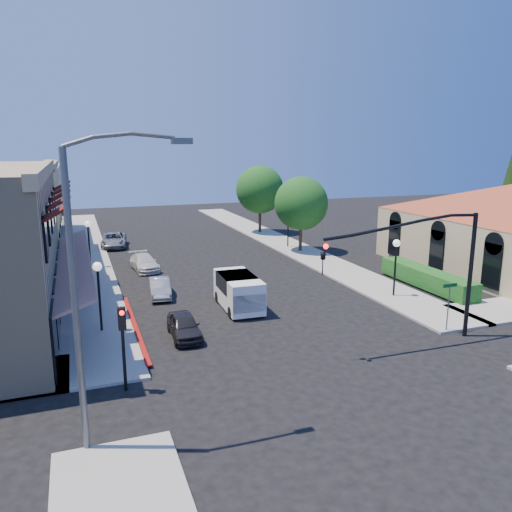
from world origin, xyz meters
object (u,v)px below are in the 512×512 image
object	(u,v)px
parked_car_b	(160,288)
parked_car_c	(144,263)
cobra_streetlight	(87,282)
street_name_sign	(449,299)
signal_mast_arm	(435,257)
lamppost_left_near	(98,279)
lamppost_left_far	(88,232)
street_tree_b	(260,190)
lamppost_right_near	(396,253)
parked_car_a	(184,326)
secondary_signal	(123,333)
lamppost_right_far	(288,217)
white_van	(239,290)
parked_car_d	(114,240)
street_tree_a	(301,203)

from	to	relation	value
parked_car_b	parked_car_c	xyz separation A→B (m)	(0.00, 7.00, 0.02)
cobra_streetlight	street_name_sign	size ratio (longest dim) A/B	3.72
parked_car_b	parked_car_c	world-z (taller)	parked_car_c
signal_mast_arm	cobra_streetlight	bearing A→B (deg)	-166.89
lamppost_left_near	lamppost_left_far	distance (m)	14.00
street_name_sign	street_tree_b	bearing A→B (deg)	87.50
street_tree_b	cobra_streetlight	distance (m)	38.45
cobra_streetlight	lamppost_left_near	size ratio (longest dim) A/B	2.61
lamppost_right_near	parked_car_a	bearing A→B (deg)	-171.45
signal_mast_arm	secondary_signal	bearing A→B (deg)	-179.63
street_name_sign	lamppost_right_near	xyz separation A→B (m)	(1.00, 5.80, 1.04)
parked_car_c	lamppost_right_far	bearing A→B (deg)	11.27
cobra_streetlight	white_van	distance (m)	14.44
lamppost_left_near	parked_car_a	world-z (taller)	lamppost_left_near
lamppost_left_near	parked_car_a	xyz separation A→B (m)	(3.70, -2.00, -2.16)
parked_car_c	parked_car_b	bearing A→B (deg)	-95.47
lamppost_left_far	parked_car_d	distance (m)	8.25
lamppost_left_near	parked_car_d	xyz separation A→B (m)	(2.30, 21.64, -2.09)
lamppost_left_near	parked_car_d	world-z (taller)	lamppost_left_near
signal_mast_arm	cobra_streetlight	world-z (taller)	cobra_streetlight
secondary_signal	lamppost_right_far	world-z (taller)	lamppost_right_far
street_tree_a	street_name_sign	size ratio (longest dim) A/B	2.59
parked_car_d	signal_mast_arm	bearing A→B (deg)	-60.18
street_tree_b	street_name_sign	xyz separation A→B (m)	(-1.30, -29.80, -2.85)
white_van	parked_car_a	xyz separation A→B (m)	(-3.80, -3.17, -0.53)
lamppost_right_far	white_van	bearing A→B (deg)	-122.65
parked_car_d	lamppost_right_far	bearing A→B (deg)	-14.38
street_name_sign	lamppost_left_near	size ratio (longest dim) A/B	0.70
street_tree_b	lamppost_left_far	size ratio (longest dim) A/B	1.97
cobra_streetlight	parked_car_a	xyz separation A→B (m)	(4.35, 8.00, -4.70)
white_van	parked_car_c	world-z (taller)	white_van
parked_car_c	parked_car_a	bearing A→B (deg)	-95.47
street_tree_b	secondary_signal	xyz separation A→B (m)	(-16.80, -30.59, -2.23)
street_name_sign	parked_car_b	size ratio (longest dim) A/B	0.74
street_tree_b	secondary_signal	world-z (taller)	street_tree_b
street_name_sign	lamppost_right_far	world-z (taller)	lamppost_right_far
lamppost_left_far	parked_car_c	world-z (taller)	lamppost_left_far
signal_mast_arm	secondary_signal	size ratio (longest dim) A/B	2.41
street_tree_b	white_van	size ratio (longest dim) A/B	1.61
lamppost_left_far	parked_car_a	bearing A→B (deg)	-76.98
secondary_signal	lamppost_left_near	xyz separation A→B (m)	(-0.50, 6.59, 0.42)
cobra_streetlight	lamppost_right_near	bearing A→B (deg)	29.54
street_tree_a	white_van	xyz separation A→B (m)	(-9.80, -12.83, -3.09)
parked_car_d	street_name_sign	bearing A→B (deg)	-56.84
lamppost_right_near	lamppost_left_far	bearing A→B (deg)	140.53
street_tree_a	lamppost_left_near	distance (m)	22.30
signal_mast_arm	secondary_signal	xyz separation A→B (m)	(-13.86, -0.09, -1.77)
white_van	parked_car_a	distance (m)	4.98
street_tree_b	signal_mast_arm	size ratio (longest dim) A/B	0.88
cobra_streetlight	white_van	world-z (taller)	cobra_streetlight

